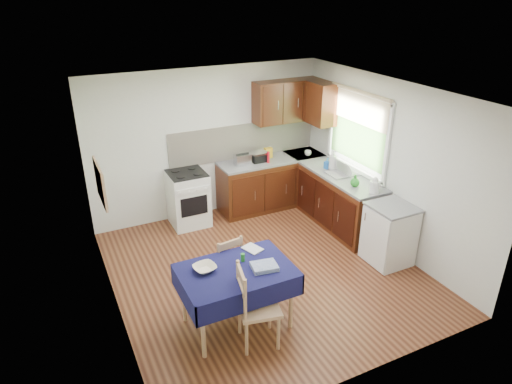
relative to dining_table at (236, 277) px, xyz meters
name	(u,v)px	position (x,y,z in m)	size (l,w,h in m)	color
floor	(265,270)	(0.79, 0.83, -0.66)	(4.20, 4.20, 0.00)	#452012
ceiling	(266,93)	(0.79, 0.83, 1.84)	(4.00, 4.20, 0.02)	white
wall_back	(208,143)	(0.79, 2.93, 0.59)	(4.00, 0.02, 2.50)	silver
wall_front	(370,275)	(0.79, -1.27, 0.59)	(4.00, 0.02, 2.50)	silver
wall_left	(106,222)	(-1.21, 0.83, 0.59)	(0.02, 4.20, 2.50)	silver
wall_right	(387,165)	(2.79, 0.83, 0.59)	(0.02, 4.20, 2.50)	silver
base_cabinets	(302,192)	(2.15, 2.09, -0.23)	(1.90, 2.30, 0.86)	#351D09
worktop_back	(272,160)	(1.84, 2.63, 0.22)	(1.90, 0.60, 0.04)	slate
worktop_right	(342,176)	(2.49, 1.48, 0.22)	(0.60, 1.70, 0.04)	slate
worktop_corner	(304,154)	(2.49, 2.63, 0.22)	(0.60, 0.60, 0.04)	slate
splashback	(244,141)	(1.44, 2.92, 0.54)	(2.70, 0.02, 0.60)	beige
upper_cabinets	(297,102)	(2.32, 2.63, 1.19)	(1.20, 0.85, 0.70)	#351D09
stove	(188,198)	(0.29, 2.63, -0.20)	(0.60, 0.61, 0.92)	white
window	(358,126)	(2.76, 1.53, 0.99)	(0.04, 1.48, 1.26)	#335924
fridge	(389,234)	(2.49, 0.28, -0.22)	(0.58, 0.60, 0.89)	white
corkboard	(100,183)	(-1.18, 1.13, 0.94)	(0.04, 0.62, 0.47)	tan
dining_table	(236,277)	(0.00, 0.00, 0.00)	(1.27, 0.86, 0.77)	#0E0F39
chair_far	(225,264)	(0.10, 0.57, -0.19)	(0.44, 0.44, 0.88)	tan
chair_near	(254,304)	(0.05, -0.36, -0.14)	(0.52, 0.52, 0.99)	tan
toaster	(242,160)	(1.26, 2.59, 0.33)	(0.27, 0.17, 0.21)	silver
sandwich_press	(259,156)	(1.59, 2.64, 0.32)	(0.28, 0.24, 0.16)	black
sauce_bottle	(268,157)	(1.69, 2.48, 0.34)	(0.05, 0.05, 0.20)	red
yellow_packet	(268,153)	(1.81, 2.71, 0.33)	(0.13, 0.09, 0.18)	gold
dish_rack	(342,173)	(2.53, 1.52, 0.26)	(0.46, 0.35, 0.22)	gray
kettle	(375,186)	(2.52, 0.73, 0.35)	(0.14, 0.14, 0.24)	white
cup	(308,153)	(2.49, 2.50, 0.28)	(0.11, 0.11, 0.09)	silver
soap_bottle_a	(333,160)	(2.49, 1.75, 0.41)	(0.13, 0.13, 0.33)	white
soap_bottle_b	(327,163)	(2.44, 1.83, 0.33)	(0.08, 0.08, 0.18)	blue
soap_bottle_c	(355,181)	(2.41, 1.05, 0.33)	(0.14, 0.14, 0.18)	#258724
plate_bowl	(205,268)	(-0.32, 0.14, 0.14)	(0.25, 0.25, 0.06)	#F4E5C7
book	(247,252)	(0.27, 0.27, 0.11)	(0.17, 0.23, 0.02)	white
spice_jar	(243,257)	(0.14, 0.12, 0.15)	(0.05, 0.05, 0.10)	#227E24
tea_towel	(264,266)	(0.29, -0.12, 0.13)	(0.28, 0.22, 0.05)	navy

